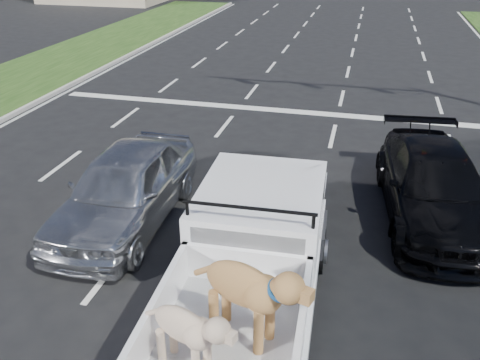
{
  "coord_description": "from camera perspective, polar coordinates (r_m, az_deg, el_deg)",
  "views": [
    {
      "loc": [
        2.54,
        -6.97,
        5.84
      ],
      "look_at": [
        0.28,
        2.0,
        1.2
      ],
      "focal_mm": 38.0,
      "sensor_mm": 36.0,
      "label": 1
    }
  ],
  "objects": [
    {
      "name": "silver_sedan",
      "position": [
        11.14,
        -12.77,
        -0.82
      ],
      "size": [
        1.99,
        4.88,
        1.66
      ],
      "primitive_type": "imported",
      "rotation": [
        0.0,
        0.0,
        0.01
      ],
      "color": "#B9BBC1",
      "rests_on": "ground"
    },
    {
      "name": "ground",
      "position": [
        9.44,
        -4.72,
        -11.69
      ],
      "size": [
        160.0,
        160.0,
        0.0
      ],
      "primitive_type": "plane",
      "color": "black",
      "rests_on": "ground"
    },
    {
      "name": "pickup_truck",
      "position": [
        7.92,
        0.83,
        -10.56
      ],
      "size": [
        2.43,
        5.98,
        2.21
      ],
      "rotation": [
        0.0,
        0.0,
        0.04
      ],
      "color": "black",
      "rests_on": "ground"
    },
    {
      "name": "road_markings",
      "position": [
        14.95,
        3.23,
        3.62
      ],
      "size": [
        17.75,
        60.0,
        0.01
      ],
      "color": "silver",
      "rests_on": "ground"
    },
    {
      "name": "black_coupe",
      "position": [
        11.85,
        21.01,
        -0.66
      ],
      "size": [
        2.64,
        5.43,
        1.52
      ],
      "primitive_type": "imported",
      "rotation": [
        0.0,
        0.0,
        0.1
      ],
      "color": "black",
      "rests_on": "ground"
    }
  ]
}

